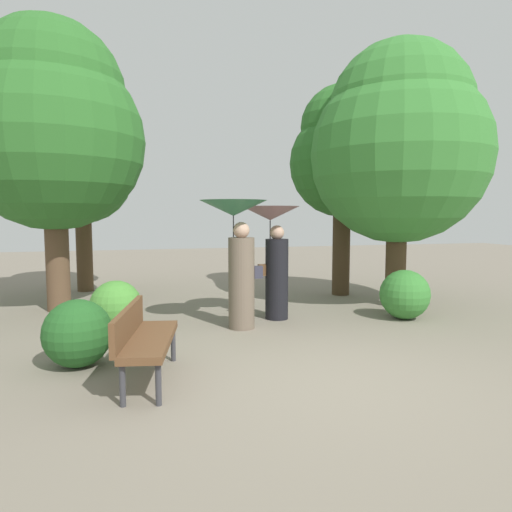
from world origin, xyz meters
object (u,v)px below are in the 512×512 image
(person_left, at_px, (237,244))
(tree_near_left, at_px, (52,125))
(person_right, at_px, (273,245))
(park_bench, at_px, (143,336))
(tree_mid_left, at_px, (81,164))
(tree_near_right, at_px, (343,153))
(tree_mid_right, at_px, (399,141))

(person_left, bearing_deg, tree_near_left, 59.60)
(person_right, height_order, park_bench, person_right)
(park_bench, xyz_separation_m, tree_mid_left, (-1.24, 6.51, 2.52))
(park_bench, distance_m, tree_near_left, 5.41)
(tree_near_right, bearing_deg, tree_mid_right, -70.99)
(tree_near_right, bearing_deg, park_bench, -135.48)
(park_bench, bearing_deg, tree_near_right, -34.76)
(park_bench, relative_size, tree_near_left, 0.29)
(tree_mid_left, bearing_deg, person_right, -48.69)
(park_bench, bearing_deg, tree_mid_left, 21.48)
(tree_near_left, xyz_separation_m, tree_mid_left, (0.26, 2.26, -0.46))
(tree_near_right, xyz_separation_m, tree_mid_left, (-5.74, 2.07, -0.18))
(person_right, distance_m, tree_mid_left, 5.60)
(person_right, bearing_deg, tree_mid_left, 47.47)
(park_bench, relative_size, tree_near_right, 0.33)
(person_right, height_order, tree_near_right, tree_near_right)
(person_right, bearing_deg, tree_near_left, 71.34)
(tree_mid_right, bearing_deg, park_bench, -149.27)
(tree_near_left, bearing_deg, tree_mid_right, -11.08)
(park_bench, relative_size, tree_mid_right, 0.30)
(tree_near_left, height_order, tree_mid_right, tree_near_left)
(park_bench, xyz_separation_m, tree_near_right, (4.51, 4.43, 2.71))
(tree_near_right, bearing_deg, person_left, -140.94)
(tree_near_left, xyz_separation_m, tree_near_right, (6.00, 0.18, -0.28))
(park_bench, distance_m, tree_mid_left, 7.09)
(person_right, xyz_separation_m, park_bench, (-2.28, -2.51, -0.80))
(person_left, xyz_separation_m, tree_near_right, (2.98, 2.42, 1.84))
(tree_near_left, height_order, tree_mid_left, tree_near_left)
(person_left, relative_size, tree_mid_left, 0.46)
(tree_mid_left, bearing_deg, person_left, -58.44)
(person_left, distance_m, tree_near_left, 4.32)
(tree_mid_left, xyz_separation_m, tree_mid_right, (6.25, -3.53, 0.24))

